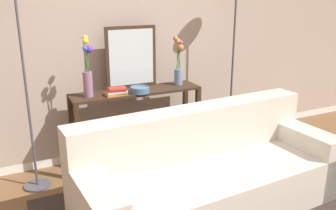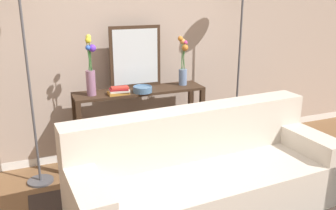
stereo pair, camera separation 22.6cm
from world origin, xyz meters
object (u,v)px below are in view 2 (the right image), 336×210
Objects in this scene: vase_short_flowers at (183,65)px; book_row_under_console at (112,161)px; couch at (205,177)px; fruit_bowl at (143,89)px; book_stack at (119,91)px; floor_lamp_left at (23,30)px; wall_mirror at (136,57)px; vase_tall_flowers at (91,71)px; floor_lamp_right at (241,23)px; console_table at (140,113)px.

vase_short_flowers reaches higher than book_row_under_console.
vase_short_flowers reaches higher than couch.
fruit_bowl is 0.25m from book_stack.
book_stack is (0.86, -0.02, -0.65)m from floor_lamp_left.
vase_tall_flowers is at bearing -162.67° from wall_mirror.
floor_lamp_left reaches higher than vase_short_flowers.
wall_mirror is 0.54m from vase_short_flowers.
wall_mirror reaches higher than fruit_bowl.
vase_tall_flowers is 1.29× the size of book_row_under_console.
vase_tall_flowers is 1.12× the size of vase_short_flowers.
console_table is at bearing 176.56° from floor_lamp_right.
couch is at bearing -38.22° from floor_lamp_left.
fruit_bowl reaches higher than console_table.
wall_mirror is 1.09× the size of vase_tall_flowers.
wall_mirror is at bearing 167.17° from vase_short_flowers.
book_row_under_console is at bearing -157.69° from wall_mirror.
vase_tall_flowers reaches higher than fruit_bowl.
console_table is (-0.23, 1.12, 0.27)m from couch.
fruit_bowl is at bearing -165.94° from vase_short_flowers.
wall_mirror is at bearing 42.59° from book_stack.
floor_lamp_left is 8.82× the size of book_stack.
fruit_bowl is 0.43× the size of book_row_under_console.
console_table is 2.58× the size of vase_short_flowers.
vase_tall_flowers is 0.35m from book_stack.
vase_tall_flowers is at bearing -177.78° from console_table.
floor_lamp_right is 1.26m from wall_mirror.
wall_mirror is (-1.19, 0.22, -0.34)m from floor_lamp_right.
book_row_under_console is (-0.35, -0.14, -1.13)m from wall_mirror.
book_stack is at bearing -179.05° from floor_lamp_right.
vase_tall_flowers is at bearing 124.02° from couch.
fruit_bowl is 0.91× the size of book_stack.
vase_tall_flowers reaches higher than vase_short_flowers.
book_stack is 0.47× the size of book_row_under_console.
floor_lamp_left is at bearing -169.06° from wall_mirror.
floor_lamp_left is 3.55× the size of vase_short_flowers.
book_stack reaches higher than console_table.
vase_tall_flowers is 1.04m from vase_short_flowers.
floor_lamp_right is at bearing 1.62° from fruit_bowl.
fruit_bowl is at bearing -9.42° from vase_tall_flowers.
couch is 3.58× the size of wall_mirror.
vase_tall_flowers reaches higher than console_table.
vase_short_flowers is 0.58m from fruit_bowl.
wall_mirror reaches higher than vase_tall_flowers.
console_table is at bearing 2.22° from vase_tall_flowers.
couch is 5.05× the size of book_row_under_console.
book_row_under_console is (-1.54, 0.07, -1.47)m from floor_lamp_right.
book_row_under_console is (-0.09, 0.10, -0.83)m from book_stack.
floor_lamp_left is 9.66× the size of fruit_bowl.
book_stack is at bearing 177.74° from fruit_bowl.
fruit_bowl is at bearing -178.38° from floor_lamp_right.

